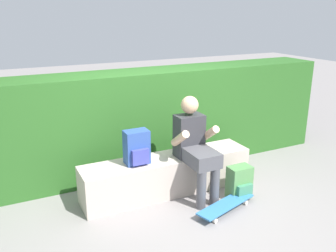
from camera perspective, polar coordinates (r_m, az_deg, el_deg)
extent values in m
plane|color=gray|center=(4.29, 2.55, -12.71)|extent=(24.00, 24.00, 0.00)
cube|color=#BAAB9F|center=(4.53, -0.10, -7.64)|extent=(2.14, 0.45, 0.47)
cube|color=#333338|center=(4.40, 3.33, -1.52)|extent=(0.34, 0.22, 0.52)
sphere|color=#D8AD84|center=(4.29, 3.43, 3.34)|extent=(0.21, 0.21, 0.21)
cube|color=#4C4C51|center=(4.21, 5.36, -5.02)|extent=(0.32, 0.40, 0.17)
cylinder|color=#4C4C51|center=(4.19, 5.25, -9.95)|extent=(0.11, 0.11, 0.47)
cylinder|color=#4C4C51|center=(4.28, 7.34, -9.42)|extent=(0.11, 0.11, 0.47)
cylinder|color=#D8AD84|center=(4.18, 1.89, -1.97)|extent=(0.09, 0.33, 0.27)
cylinder|color=#D8AD84|center=(4.37, 6.53, -1.18)|extent=(0.09, 0.33, 0.27)
cube|color=teal|center=(4.25, 9.10, -12.06)|extent=(0.82, 0.43, 0.02)
cylinder|color=silver|center=(4.51, 10.52, -11.03)|extent=(0.06, 0.05, 0.05)
cylinder|color=silver|center=(4.44, 12.11, -11.65)|extent=(0.06, 0.05, 0.05)
cylinder|color=silver|center=(4.12, 5.76, -13.76)|extent=(0.06, 0.05, 0.05)
cylinder|color=silver|center=(4.04, 7.42, -14.52)|extent=(0.06, 0.05, 0.05)
cube|color=#2D4C99|center=(4.21, -4.96, -3.32)|extent=(0.28, 0.18, 0.40)
cube|color=#3D44A3|center=(4.14, -4.35, -4.86)|extent=(0.20, 0.05, 0.18)
cube|color=#51894C|center=(4.50, 11.13, -8.63)|extent=(0.28, 0.18, 0.40)
cube|color=#3E8160|center=(4.46, 11.97, -10.11)|extent=(0.20, 0.05, 0.18)
cube|color=#295D21|center=(5.00, -6.67, 0.47)|extent=(6.18, 0.65, 1.40)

